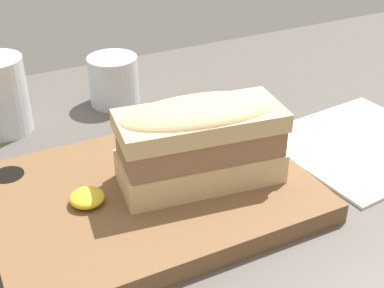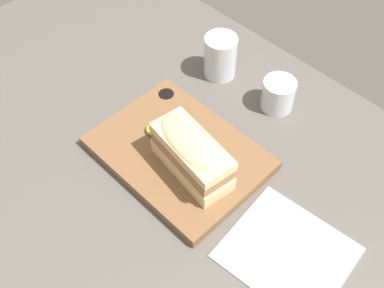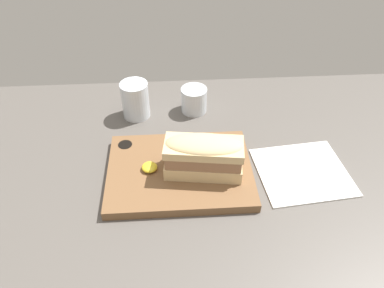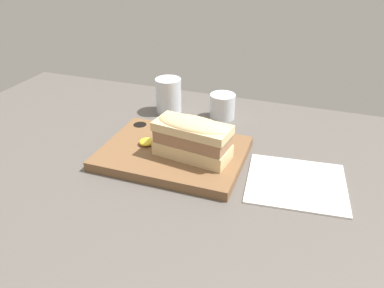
{
  "view_description": "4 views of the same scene",
  "coord_description": "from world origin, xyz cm",
  "px_view_note": "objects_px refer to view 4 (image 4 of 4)",
  "views": [
    {
      "loc": [
        -23.79,
        -38.3,
        37.21
      ],
      "look_at": [
        -1.78,
        5.13,
        8.41
      ],
      "focal_mm": 50.0,
      "sensor_mm": 36.0,
      "label": 1
    },
    {
      "loc": [
        37.38,
        -34.11,
        80.55
      ],
      "look_at": [
        -2.25,
        5.23,
        10.37
      ],
      "focal_mm": 45.0,
      "sensor_mm": 36.0,
      "label": 2
    },
    {
      "loc": [
        -7.61,
        -55.59,
        65.76
      ],
      "look_at": [
        -3.58,
        7.57,
        9.75
      ],
      "focal_mm": 35.0,
      "sensor_mm": 36.0,
      "label": 3
    },
    {
      "loc": [
        23.3,
        -64.9,
        49.35
      ],
      "look_at": [
        -0.87,
        2.99,
        8.19
      ],
      "focal_mm": 35.0,
      "sensor_mm": 36.0,
      "label": 4
    }
  ],
  "objects_px": {
    "water_glass": "(169,98)",
    "napkin": "(296,183)",
    "serving_board": "(173,153)",
    "wine_glass": "(222,107)",
    "sandwich": "(192,136)"
  },
  "relations": [
    {
      "from": "water_glass",
      "to": "wine_glass",
      "type": "distance_m",
      "value": 0.16
    },
    {
      "from": "napkin",
      "to": "serving_board",
      "type": "bearing_deg",
      "value": 177.57
    },
    {
      "from": "serving_board",
      "to": "sandwich",
      "type": "xyz_separation_m",
      "value": [
        0.05,
        -0.01,
        0.06
      ]
    },
    {
      "from": "serving_board",
      "to": "wine_glass",
      "type": "bearing_deg",
      "value": 78.51
    },
    {
      "from": "sandwich",
      "to": "wine_glass",
      "type": "height_order",
      "value": "sandwich"
    },
    {
      "from": "serving_board",
      "to": "sandwich",
      "type": "distance_m",
      "value": 0.08
    },
    {
      "from": "sandwich",
      "to": "water_glass",
      "type": "height_order",
      "value": "sandwich"
    },
    {
      "from": "serving_board",
      "to": "wine_glass",
      "type": "relative_size",
      "value": 4.61
    },
    {
      "from": "sandwich",
      "to": "napkin",
      "type": "height_order",
      "value": "sandwich"
    },
    {
      "from": "wine_glass",
      "to": "serving_board",
      "type": "bearing_deg",
      "value": -101.49
    },
    {
      "from": "serving_board",
      "to": "water_glass",
      "type": "distance_m",
      "value": 0.27
    },
    {
      "from": "serving_board",
      "to": "napkin",
      "type": "distance_m",
      "value": 0.29
    },
    {
      "from": "sandwich",
      "to": "water_glass",
      "type": "relative_size",
      "value": 1.77
    },
    {
      "from": "water_glass",
      "to": "napkin",
      "type": "height_order",
      "value": "water_glass"
    },
    {
      "from": "serving_board",
      "to": "napkin",
      "type": "height_order",
      "value": "serving_board"
    }
  ]
}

